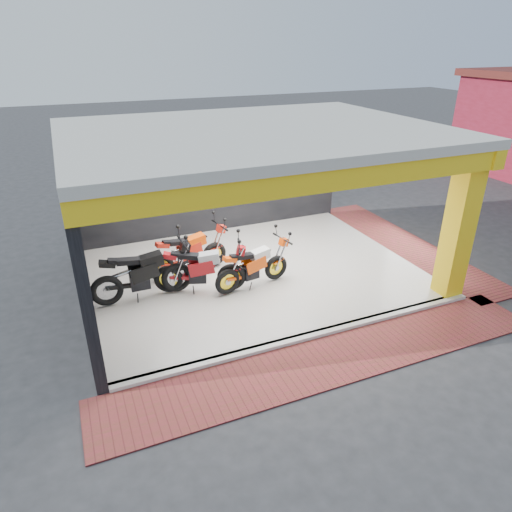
{
  "coord_description": "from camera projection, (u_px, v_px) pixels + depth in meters",
  "views": [
    {
      "loc": [
        -4.04,
        -7.62,
        5.5
      ],
      "look_at": [
        -0.29,
        1.24,
        0.9
      ],
      "focal_mm": 32.0,
      "sensor_mm": 36.0,
      "label": 1
    }
  ],
  "objects": [
    {
      "name": "back_wall",
      "position": [
        214.0,
        177.0,
        13.61
      ],
      "size": [
        8.2,
        0.2,
        3.5
      ],
      "primitive_type": "cube",
      "color": "black",
      "rests_on": "ground"
    },
    {
      "name": "paver_front",
      "position": [
        332.0,
        359.0,
        8.62
      ],
      "size": [
        9.0,
        1.4,
        0.03
      ],
      "primitive_type": "cube",
      "color": "maroon",
      "rests_on": "ground"
    },
    {
      "name": "left_wall",
      "position": [
        75.0,
        236.0,
        9.59
      ],
      "size": [
        0.2,
        6.2,
        3.5
      ],
      "primitive_type": "cube",
      "color": "black",
      "rests_on": "ground"
    },
    {
      "name": "ground",
      "position": [
        290.0,
        312.0,
        10.13
      ],
      "size": [
        80.0,
        80.0,
        0.0
      ],
      "primitive_type": "plane",
      "color": "#2D2D30",
      "rests_on": "ground"
    },
    {
      "name": "moto_row_c",
      "position": [
        214.0,
        243.0,
        11.64
      ],
      "size": [
        2.33,
        1.16,
        1.36
      ],
      "primitive_type": null,
      "rotation": [
        0.0,
        0.0,
        0.15
      ],
      "color": "red",
      "rests_on": "showroom_floor"
    },
    {
      "name": "header_beam_front",
      "position": [
        322.0,
        179.0,
        7.87
      ],
      "size": [
        8.4,
        0.3,
        0.4
      ],
      "primitive_type": "cube",
      "color": "yellow",
      "rests_on": "corner_column"
    },
    {
      "name": "moto_row_b",
      "position": [
        176.0,
        264.0,
        10.43
      ],
      "size": [
        2.42,
        0.91,
        1.48
      ],
      "primitive_type": null,
      "rotation": [
        0.0,
        0.0,
        0.0
      ],
      "color": "black",
      "rests_on": "showroom_floor"
    },
    {
      "name": "paver_right",
      "position": [
        404.0,
        244.0,
        13.47
      ],
      "size": [
        1.4,
        7.0,
        0.03
      ],
      "primitive_type": "cube",
      "color": "maroon",
      "rests_on": "ground"
    },
    {
      "name": "floor_kerb",
      "position": [
        312.0,
        335.0,
        9.26
      ],
      "size": [
        8.0,
        0.2,
        0.1
      ],
      "primitive_type": "cube",
      "color": "white",
      "rests_on": "ground"
    },
    {
      "name": "moto_row_a",
      "position": [
        231.0,
        264.0,
        10.52
      ],
      "size": [
        2.4,
        1.52,
        1.38
      ],
      "primitive_type": null,
      "rotation": [
        0.0,
        0.0,
        -0.33
      ],
      "color": "#B01218",
      "rests_on": "showroom_floor"
    },
    {
      "name": "header_beam_right",
      "position": [
        397.0,
        133.0,
        11.77
      ],
      "size": [
        0.3,
        6.4,
        0.4
      ],
      "primitive_type": "cube",
      "color": "yellow",
      "rests_on": "corner_column"
    },
    {
      "name": "moto_hero",
      "position": [
        276.0,
        256.0,
        11.03
      ],
      "size": [
        2.19,
        1.1,
        1.28
      ],
      "primitive_type": null,
      "rotation": [
        0.0,
        0.0,
        0.16
      ],
      "color": "#FF4E0A",
      "rests_on": "showroom_floor"
    },
    {
      "name": "corner_column",
      "position": [
        459.0,
        226.0,
        10.07
      ],
      "size": [
        0.5,
        0.5,
        3.5
      ],
      "primitive_type": "cube",
      "color": "yellow",
      "rests_on": "ground"
    },
    {
      "name": "showroom_ceiling",
      "position": [
        255.0,
        132.0,
        10.24
      ],
      "size": [
        8.4,
        6.4,
        0.2
      ],
      "primitive_type": "cube",
      "color": "beige",
      "rests_on": "corner_column"
    },
    {
      "name": "showroom_floor",
      "position": [
        255.0,
        272.0,
        11.77
      ],
      "size": [
        8.0,
        6.0,
        0.1
      ],
      "primitive_type": "cube",
      "color": "white",
      "rests_on": "ground"
    }
  ]
}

